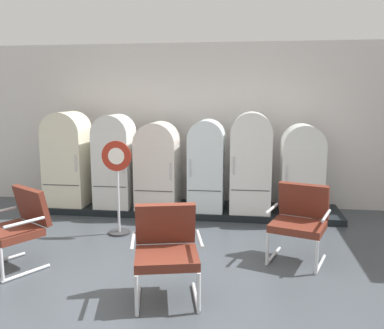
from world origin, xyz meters
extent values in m
cube|color=#3C4249|center=(0.00, 0.00, -0.03)|extent=(12.00, 10.00, 0.05)
cube|color=silver|center=(0.00, 3.66, 1.47)|extent=(11.76, 0.12, 2.93)
cube|color=#47443F|center=(0.00, 3.66, 2.58)|extent=(11.76, 0.07, 0.06)
cube|color=black|center=(0.00, 3.02, 0.05)|extent=(5.38, 0.95, 0.11)
cube|color=beige|center=(-1.99, 2.92, 0.75)|extent=(0.70, 0.66, 1.28)
cylinder|color=beige|center=(-1.99, 2.92, 1.39)|extent=(0.70, 0.65, 0.70)
cube|color=#383838|center=(-1.99, 2.59, 0.52)|extent=(0.64, 0.01, 0.01)
cylinder|color=silver|center=(-1.70, 2.57, 0.90)|extent=(0.02, 0.02, 0.28)
cube|color=silver|center=(-1.14, 2.90, 0.75)|extent=(0.62, 0.62, 1.28)
cylinder|color=silver|center=(-1.14, 2.90, 1.39)|extent=(0.62, 0.61, 0.62)
cube|color=#383838|center=(-1.14, 2.59, 0.52)|extent=(0.57, 0.01, 0.01)
cylinder|color=silver|center=(-0.89, 2.57, 0.90)|extent=(0.02, 0.02, 0.28)
cube|color=silver|center=(-0.38, 2.93, 0.67)|extent=(0.69, 0.67, 1.12)
cylinder|color=silver|center=(-0.38, 2.93, 1.23)|extent=(0.69, 0.66, 0.69)
cube|color=#383838|center=(-0.38, 2.59, 0.47)|extent=(0.64, 0.01, 0.01)
cylinder|color=silver|center=(-0.10, 2.57, 0.80)|extent=(0.02, 0.02, 0.28)
cube|color=white|center=(0.46, 2.90, 0.72)|extent=(0.58, 0.61, 1.22)
cylinder|color=white|center=(0.46, 2.90, 1.33)|extent=(0.58, 0.60, 0.58)
cube|color=#383838|center=(0.46, 2.59, 0.50)|extent=(0.53, 0.01, 0.01)
cylinder|color=silver|center=(0.23, 2.57, 0.87)|extent=(0.02, 0.02, 0.28)
cube|color=white|center=(1.19, 2.88, 0.77)|extent=(0.66, 0.58, 1.32)
cylinder|color=white|center=(1.19, 2.88, 1.42)|extent=(0.66, 0.57, 0.66)
cube|color=#383838|center=(1.19, 2.59, 0.53)|extent=(0.61, 0.01, 0.01)
cylinder|color=silver|center=(0.92, 2.57, 0.92)|extent=(0.02, 0.02, 0.28)
cube|color=white|center=(2.01, 2.90, 0.67)|extent=(0.66, 0.61, 1.12)
cylinder|color=white|center=(2.01, 2.90, 1.23)|extent=(0.66, 0.60, 0.66)
cube|color=#383838|center=(2.01, 2.59, 0.47)|extent=(0.61, 0.01, 0.01)
cylinder|color=silver|center=(1.74, 2.57, 0.80)|extent=(0.02, 0.02, 0.28)
cylinder|color=silver|center=(-1.83, 0.58, 0.02)|extent=(0.34, 0.52, 0.04)
cylinder|color=silver|center=(-1.34, 0.28, 0.02)|extent=(0.34, 0.52, 0.04)
cylinder|color=silver|center=(-1.48, 0.05, 0.21)|extent=(0.06, 0.06, 0.38)
cube|color=#5F271B|center=(-1.59, 0.43, 0.45)|extent=(0.80, 0.77, 0.09)
cube|color=#5F271B|center=(-1.44, 0.67, 0.71)|extent=(0.61, 0.46, 0.45)
cylinder|color=silver|center=(-1.31, 0.26, 0.63)|extent=(0.28, 0.42, 0.04)
cylinder|color=silver|center=(1.49, 1.20, 0.02)|extent=(0.23, 0.56, 0.04)
cylinder|color=silver|center=(1.40, 0.94, 0.21)|extent=(0.05, 0.05, 0.38)
cylinder|color=silver|center=(2.03, 1.00, 0.02)|extent=(0.23, 0.56, 0.04)
cylinder|color=silver|center=(1.94, 0.75, 0.21)|extent=(0.05, 0.05, 0.38)
cube|color=#5F271B|center=(1.76, 1.10, 0.45)|extent=(0.76, 0.70, 0.09)
cube|color=#5F271B|center=(1.85, 1.36, 0.71)|extent=(0.64, 0.36, 0.45)
cylinder|color=silver|center=(1.45, 1.21, 0.63)|extent=(0.19, 0.46, 0.04)
cylinder|color=silver|center=(2.07, 0.99, 0.63)|extent=(0.19, 0.46, 0.04)
cylinder|color=silver|center=(0.09, -0.14, 0.02)|extent=(0.17, 0.58, 0.04)
cylinder|color=silver|center=(0.15, -0.40, 0.21)|extent=(0.05, 0.05, 0.38)
cylinder|color=silver|center=(0.65, -0.01, 0.02)|extent=(0.17, 0.58, 0.04)
cylinder|color=silver|center=(0.71, -0.27, 0.21)|extent=(0.05, 0.05, 0.38)
cube|color=#5F271B|center=(0.37, -0.07, 0.45)|extent=(0.72, 0.66, 0.09)
cube|color=#5F271B|center=(0.31, 0.19, 0.71)|extent=(0.64, 0.30, 0.45)
cylinder|color=silver|center=(0.05, -0.15, 0.63)|extent=(0.14, 0.47, 0.04)
cylinder|color=silver|center=(0.69, 0.00, 0.63)|extent=(0.14, 0.47, 0.04)
cylinder|color=#2D2D30|center=(-0.73, 1.80, 0.01)|extent=(0.32, 0.32, 0.03)
cylinder|color=silver|center=(-0.73, 1.80, 0.60)|extent=(0.04, 0.04, 1.14)
cylinder|color=#9E2819|center=(-0.73, 1.77, 1.17)|extent=(0.44, 0.02, 0.44)
cylinder|color=white|center=(-0.73, 1.76, 1.17)|extent=(0.24, 0.00, 0.24)
camera|label=1|loc=(1.14, -3.83, 2.05)|focal=38.46mm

